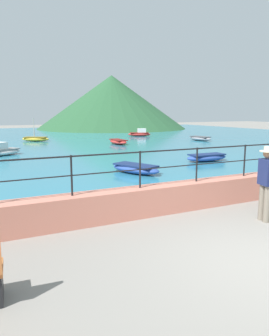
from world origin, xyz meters
The scene contains 12 objects.
promenade_wall centered at (0.00, 3.20, 0.35)m, with size 20.00×0.56×0.70m, color tan.
railing centered at (0.00, 3.20, 1.32)m, with size 18.44×0.04×0.90m.
lake_water centered at (0.00, 25.84, 0.03)m, with size 64.00×44.32×0.06m, color teal.
hill_main centered at (13.69, 40.81, 3.83)m, with size 21.62×21.62×7.66m, color #285633.
person_walking centered at (1.58, 1.58, 0.98)m, with size 0.38×0.56×1.75m.
boat_0 centered at (1.36, 7.91, 0.26)m, with size 1.74×2.47×0.36m.
boat_1 centered at (10.53, 25.55, 0.33)m, with size 2.47×1.62×0.76m.
boat_2 centered at (6.00, 9.22, 0.26)m, with size 2.31×0.93×0.36m.
boat_3 centered at (5.35, 18.99, 0.26)m, with size 0.97×2.33×0.36m.
boat_4 centered at (12.89, 18.73, 0.26)m, with size 1.23×2.41×0.36m.
boat_5 centered at (-3.10, 15.98, 0.33)m, with size 2.42×2.00×0.76m.
boat_6 centered at (0.09, 24.31, 0.26)m, with size 2.44×1.96×1.92m.
Camera 1 is at (-4.29, -3.56, 2.52)m, focal length 34.38 mm.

